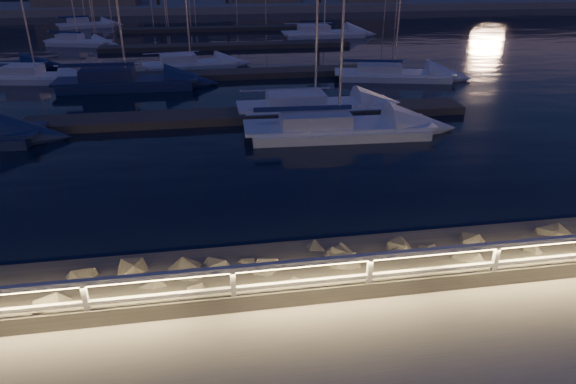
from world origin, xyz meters
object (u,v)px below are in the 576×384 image
(sailboat_j, at_px, (188,63))
(guard_rail, at_px, (322,270))
(sailboat_i, at_px, (77,41))
(sailboat_k, at_px, (322,33))
(sailboat_m, at_px, (84,24))
(sailboat_h, at_px, (391,73))
(sailboat_a, at_px, (34,76))
(sailboat_d, at_px, (333,126))
(sailboat_f, at_px, (123,81))
(sailboat_c, at_px, (311,106))

(sailboat_j, bearing_deg, guard_rail, -92.64)
(sailboat_i, xyz_separation_m, sailboat_k, (23.33, 1.56, 0.05))
(guard_rail, height_order, sailboat_m, sailboat_m)
(sailboat_h, bearing_deg, guard_rail, -99.37)
(sailboat_a, bearing_deg, sailboat_m, 105.41)
(sailboat_j, bearing_deg, sailboat_m, 106.02)
(sailboat_h, distance_m, sailboat_j, 14.52)
(sailboat_i, relative_size, sailboat_k, 0.72)
(sailboat_d, bearing_deg, guard_rail, -102.58)
(sailboat_j, bearing_deg, sailboat_d, -76.81)
(sailboat_m, bearing_deg, sailboat_d, -81.96)
(sailboat_j, bearing_deg, sailboat_i, 120.41)
(sailboat_k, bearing_deg, sailboat_m, 154.24)
(guard_rail, bearing_deg, sailboat_f, 106.73)
(sailboat_i, bearing_deg, sailboat_f, -53.18)
(sailboat_c, xyz_separation_m, sailboat_k, (6.70, 26.79, 0.01))
(sailboat_d, relative_size, sailboat_f, 0.99)
(guard_rail, distance_m, sailboat_h, 25.68)
(sailboat_j, relative_size, sailboat_k, 0.81)
(sailboat_j, bearing_deg, sailboat_c, -72.31)
(sailboat_a, bearing_deg, sailboat_k, 47.19)
(sailboat_k, distance_m, sailboat_m, 27.67)
(sailboat_f, distance_m, sailboat_h, 17.24)
(sailboat_j, bearing_deg, sailboat_f, -134.11)
(sailboat_d, height_order, sailboat_i, sailboat_d)
(sailboat_a, height_order, sailboat_c, sailboat_c)
(sailboat_c, distance_m, sailboat_j, 14.37)
(guard_rail, distance_m, sailboat_a, 29.65)
(sailboat_f, distance_m, sailboat_m, 32.17)
(sailboat_a, distance_m, sailboat_c, 19.16)
(sailboat_d, relative_size, sailboat_j, 1.25)
(sailboat_c, distance_m, sailboat_m, 42.63)
(sailboat_f, xyz_separation_m, sailboat_i, (-6.28, 17.93, -0.08))
(sailboat_h, xyz_separation_m, sailboat_i, (-23.52, 18.13, -0.01))
(sailboat_c, distance_m, sailboat_d, 3.70)
(sailboat_a, distance_m, sailboat_j, 10.23)
(sailboat_c, height_order, sailboat_j, sailboat_c)
(sailboat_f, bearing_deg, sailboat_a, 155.77)
(sailboat_k, relative_size, sailboat_m, 1.32)
(sailboat_d, distance_m, sailboat_f, 15.29)
(sailboat_c, xyz_separation_m, sailboat_i, (-16.63, 25.23, -0.03))
(sailboat_a, xyz_separation_m, sailboat_d, (16.59, -13.77, 0.02))
(sailboat_c, xyz_separation_m, sailboat_m, (-18.39, 38.45, -0.02))
(sailboat_a, height_order, sailboat_m, sailboat_m)
(guard_rail, distance_m, sailboat_c, 16.83)
(sailboat_h, relative_size, sailboat_m, 1.21)
(guard_rail, bearing_deg, sailboat_k, 77.13)
(sailboat_a, distance_m, sailboat_m, 28.45)
(sailboat_a, bearing_deg, sailboat_h, 3.87)
(sailboat_c, bearing_deg, sailboat_i, 123.56)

